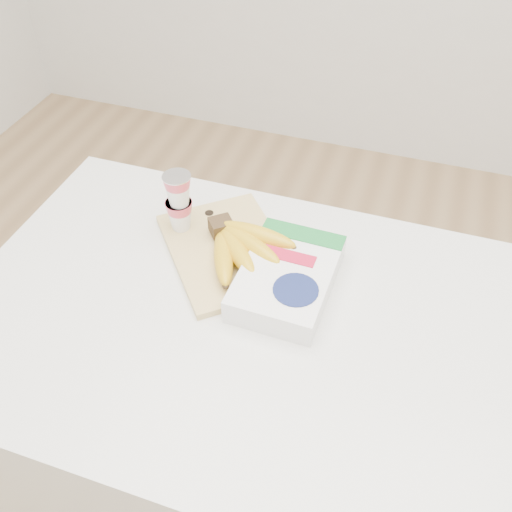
{
  "coord_description": "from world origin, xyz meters",
  "views": [
    {
      "loc": [
        0.25,
        -0.68,
        1.73
      ],
      "look_at": [
        -0.02,
        0.13,
        0.91
      ],
      "focal_mm": 40.0,
      "sensor_mm": 36.0,
      "label": 1
    }
  ],
  "objects_px": {
    "yogurt_stack": "(179,201)",
    "cereal_box": "(287,277)",
    "table": "(249,429)",
    "bananas": "(241,246)",
    "cutting_board": "(227,250)"
  },
  "relations": [
    {
      "from": "bananas",
      "to": "table",
      "type": "bearing_deg",
      "value": -66.23
    },
    {
      "from": "cutting_board",
      "to": "bananas",
      "type": "bearing_deg",
      "value": -60.73
    },
    {
      "from": "table",
      "to": "cutting_board",
      "type": "xyz_separation_m",
      "value": [
        -0.1,
        0.16,
        0.44
      ]
    },
    {
      "from": "table",
      "to": "cutting_board",
      "type": "bearing_deg",
      "value": 122.61
    },
    {
      "from": "cereal_box",
      "to": "cutting_board",
      "type": "bearing_deg",
      "value": 161.04
    },
    {
      "from": "cereal_box",
      "to": "yogurt_stack",
      "type": "bearing_deg",
      "value": 163.99
    },
    {
      "from": "table",
      "to": "cutting_board",
      "type": "height_order",
      "value": "cutting_board"
    },
    {
      "from": "cutting_board",
      "to": "cereal_box",
      "type": "distance_m",
      "value": 0.16
    },
    {
      "from": "cutting_board",
      "to": "bananas",
      "type": "xyz_separation_m",
      "value": [
        0.04,
        -0.01,
        0.04
      ]
    },
    {
      "from": "table",
      "to": "bananas",
      "type": "bearing_deg",
      "value": 113.77
    },
    {
      "from": "table",
      "to": "bananas",
      "type": "height_order",
      "value": "bananas"
    },
    {
      "from": "cutting_board",
      "to": "bananas",
      "type": "relative_size",
      "value": 1.49
    },
    {
      "from": "yogurt_stack",
      "to": "cereal_box",
      "type": "height_order",
      "value": "yogurt_stack"
    },
    {
      "from": "cutting_board",
      "to": "yogurt_stack",
      "type": "relative_size",
      "value": 2.24
    },
    {
      "from": "table",
      "to": "cereal_box",
      "type": "bearing_deg",
      "value": 62.36
    }
  ]
}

